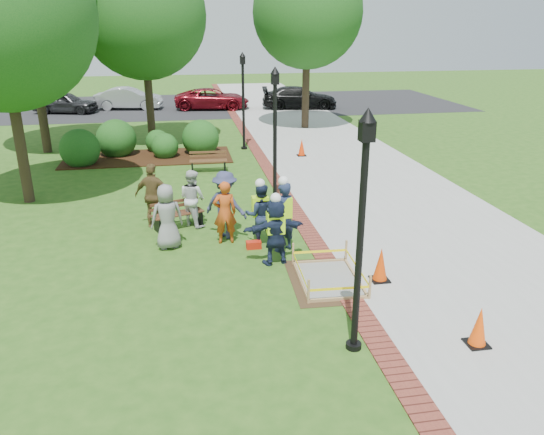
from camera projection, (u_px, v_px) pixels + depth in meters
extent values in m
plane|color=#285116|center=(259.00, 278.00, 12.03)|extent=(100.00, 100.00, 0.00)
cube|color=#9E9E99|center=(342.00, 161.00, 22.07)|extent=(6.00, 60.00, 0.02)
cube|color=maroon|center=(265.00, 164.00, 21.55)|extent=(0.50, 60.00, 0.03)
cube|color=#381E0F|center=(148.00, 157.00, 22.63)|extent=(7.00, 3.00, 0.05)
cube|color=black|center=(202.00, 105.00, 36.98)|extent=(36.00, 12.00, 0.01)
cube|color=#47331E|center=(328.00, 280.00, 11.91)|extent=(1.79, 2.37, 0.01)
cube|color=gray|center=(328.00, 280.00, 11.91)|extent=(1.27, 1.85, 0.04)
cube|color=tan|center=(328.00, 279.00, 11.90)|extent=(1.40, 1.97, 0.08)
cube|color=tan|center=(329.00, 270.00, 11.82)|extent=(1.43, 2.00, 0.55)
cube|color=yellow|center=(329.00, 269.00, 11.81)|extent=(1.37, 1.95, 0.06)
cube|color=#552C1D|center=(178.00, 213.00, 14.80)|extent=(1.48, 0.92, 0.04)
cube|color=#552C1D|center=(174.00, 204.00, 14.91)|extent=(1.34, 0.56, 0.23)
cube|color=black|center=(179.00, 221.00, 14.88)|extent=(1.37, 0.92, 0.42)
cube|color=brown|center=(208.00, 161.00, 20.39)|extent=(1.45, 0.48, 0.04)
cube|color=brown|center=(208.00, 154.00, 20.52)|extent=(1.44, 0.09, 0.23)
cube|color=black|center=(209.00, 167.00, 20.47)|extent=(1.32, 0.53, 0.42)
cube|color=black|center=(476.00, 344.00, 9.52)|extent=(0.39, 0.39, 0.05)
cone|color=#FD4A08|center=(479.00, 325.00, 9.39)|extent=(0.31, 0.31, 0.72)
cube|color=black|center=(379.00, 280.00, 11.90)|extent=(0.41, 0.41, 0.05)
cone|color=#E03E07|center=(381.00, 264.00, 11.76)|extent=(0.32, 0.32, 0.75)
cube|color=black|center=(302.00, 156.00, 22.95)|extent=(0.38, 0.38, 0.05)
cone|color=#ED3507|center=(302.00, 147.00, 22.82)|extent=(0.30, 0.30, 0.70)
cube|color=red|center=(254.00, 245.00, 13.58)|extent=(0.38, 0.21, 0.19)
cylinder|color=black|center=(360.00, 250.00, 8.80)|extent=(0.12, 0.12, 3.80)
cube|color=black|center=(367.00, 131.00, 8.11)|extent=(0.22, 0.22, 0.32)
cone|color=black|center=(368.00, 115.00, 8.02)|extent=(0.28, 0.28, 0.22)
cylinder|color=black|center=(354.00, 345.00, 9.44)|extent=(0.28, 0.28, 0.10)
cylinder|color=black|center=(275.00, 146.00, 16.19)|extent=(0.12, 0.12, 3.80)
cube|color=black|center=(275.00, 79.00, 15.50)|extent=(0.22, 0.22, 0.32)
cone|color=black|center=(275.00, 70.00, 15.41)|extent=(0.28, 0.28, 0.22)
cylinder|color=black|center=(275.00, 203.00, 16.84)|extent=(0.28, 0.28, 0.10)
cylinder|color=black|center=(243.00, 107.00, 23.59)|extent=(0.12, 0.12, 3.80)
cube|color=black|center=(243.00, 60.00, 22.89)|extent=(0.22, 0.22, 0.32)
cone|color=black|center=(242.00, 54.00, 22.80)|extent=(0.28, 0.28, 0.22)
cylinder|color=black|center=(244.00, 148.00, 24.23)|extent=(0.28, 0.28, 0.10)
cylinder|color=#3D2D1E|center=(18.00, 130.00, 16.37)|extent=(0.33, 0.33, 4.67)
cylinder|color=#3D2D1E|center=(149.00, 94.00, 24.36)|extent=(0.36, 0.36, 4.73)
sphere|color=#154A16|center=(143.00, 15.00, 23.19)|extent=(5.56, 5.56, 5.56)
cylinder|color=#3D2D1E|center=(306.00, 82.00, 28.25)|extent=(0.39, 0.39, 4.88)
sphere|color=#154A16|center=(307.00, 12.00, 27.04)|extent=(5.66, 5.66, 5.66)
cylinder|color=#3D2D1E|center=(38.00, 88.00, 22.72)|extent=(0.38, 0.38, 5.61)
sphere|color=#154A16|center=(82.00, 165.00, 21.49)|extent=(1.60, 1.60, 1.60)
sphere|color=#154A16|center=(118.00, 156.00, 23.04)|extent=(1.70, 1.70, 1.70)
sphere|color=#154A16|center=(166.00, 158.00, 22.71)|extent=(1.13, 1.13, 1.13)
sphere|color=#154A16|center=(201.00, 154.00, 23.37)|extent=(1.61, 1.61, 1.61)
sphere|color=#154A16|center=(158.00, 152.00, 23.76)|extent=(1.06, 1.06, 1.06)
imported|color=gray|center=(167.00, 217.00, 13.37)|extent=(0.61, 0.46, 1.69)
imported|color=#BD4616|center=(225.00, 213.00, 13.69)|extent=(0.54, 0.36, 1.67)
imported|color=silver|center=(192.00, 198.00, 14.87)|extent=(0.60, 0.61, 1.63)
imported|color=brown|center=(153.00, 196.00, 14.75)|extent=(0.68, 0.55, 1.83)
imported|color=#313455|center=(225.00, 205.00, 14.04)|extent=(0.69, 0.63, 1.82)
imported|color=#1C2449|center=(276.00, 232.00, 12.52)|extent=(0.57, 0.42, 1.62)
cube|color=#ABF014|center=(276.00, 223.00, 12.44)|extent=(0.42, 0.26, 0.52)
sphere|color=white|center=(276.00, 198.00, 12.23)|extent=(0.25, 0.25, 0.25)
imported|color=#17283C|center=(283.00, 217.00, 13.19)|extent=(0.68, 0.58, 1.81)
cube|color=#ABF014|center=(283.00, 207.00, 13.10)|extent=(0.42, 0.26, 0.52)
sphere|color=white|center=(283.00, 181.00, 12.87)|extent=(0.25, 0.25, 0.25)
imported|color=#192142|center=(260.00, 215.00, 13.61)|extent=(0.54, 0.37, 1.62)
cube|color=#ABF014|center=(260.00, 206.00, 13.53)|extent=(0.42, 0.26, 0.52)
sphere|color=white|center=(260.00, 183.00, 13.32)|extent=(0.25, 0.25, 0.25)
imported|color=#27272A|center=(66.00, 113.00, 33.72)|extent=(2.98, 4.83, 1.46)
imported|color=#ACABB0|center=(130.00, 109.00, 35.23)|extent=(2.70, 4.97, 1.54)
imported|color=maroon|center=(213.00, 109.00, 35.32)|extent=(2.54, 4.73, 1.47)
imported|color=black|center=(299.00, 108.00, 35.56)|extent=(2.68, 5.03, 1.56)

